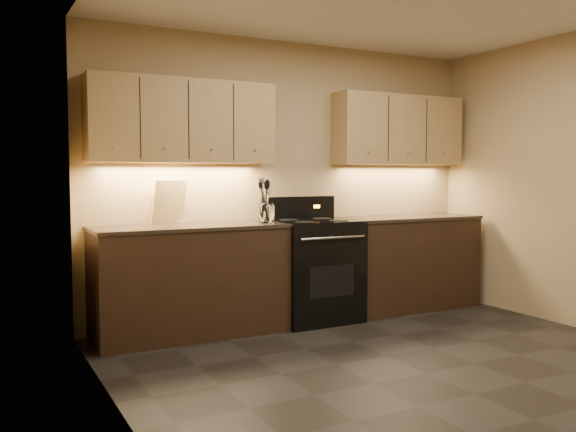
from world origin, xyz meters
The scene contains 15 objects.
floor centered at (0.00, 0.00, 0.00)m, with size 4.00×4.00×0.00m, color black.
wall_back centered at (0.00, 2.00, 1.30)m, with size 4.00×0.04×2.60m, color #9F825D.
wall_left centered at (-2.00, 0.00, 1.30)m, with size 0.04×4.00×2.60m, color #9F825D.
counter_left centered at (-1.10, 1.70, 0.47)m, with size 1.62×0.62×0.93m.
counter_right centered at (1.18, 1.70, 0.47)m, with size 1.46×0.62×0.93m.
stove centered at (0.08, 1.68, 0.48)m, with size 0.76×0.68×1.14m.
upper_cab_left centered at (-1.10, 1.85, 1.80)m, with size 1.60×0.30×0.70m, color tan.
upper_cab_right centered at (1.18, 1.85, 1.80)m, with size 1.44×0.30×0.70m, color tan.
outlet_plate centered at (-1.30, 1.99, 1.12)m, with size 0.09×0.01×0.12m, color #B2B5BA.
utensil_crock centered at (-0.42, 1.63, 1.01)m, with size 0.17×0.17×0.17m.
cutting_board centered at (-1.20, 1.94, 1.12)m, with size 0.31×0.02×0.39m, color #DABE75.
wooden_spoon centered at (-0.44, 1.63, 1.10)m, with size 0.06×0.06×0.31m, color #DABE75, non-canonical shape.
black_spoon centered at (-0.42, 1.66, 1.12)m, with size 0.06×0.06×0.35m, color black, non-canonical shape.
black_turner centered at (-0.42, 1.61, 1.12)m, with size 0.08×0.08×0.36m, color black, non-canonical shape.
steel_spatula centered at (-0.40, 1.64, 1.14)m, with size 0.08×0.08×0.39m, color silver, non-canonical shape.
Camera 1 is at (-2.74, -3.15, 1.36)m, focal length 38.00 mm.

